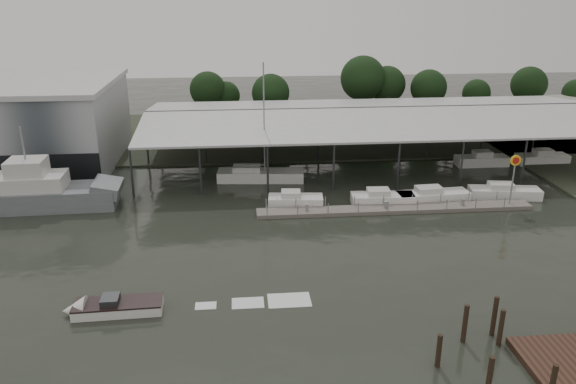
{
  "coord_description": "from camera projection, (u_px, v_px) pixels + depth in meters",
  "views": [
    {
      "loc": [
        -0.59,
        -41.35,
        21.48
      ],
      "look_at": [
        4.1,
        9.75,
        2.5
      ],
      "focal_mm": 35.0,
      "sensor_mm": 36.0,
      "label": 1
    }
  ],
  "objects": [
    {
      "name": "moored_cruiser_0",
      "position": [
        295.0,
        200.0,
        57.84
      ],
      "size": [
        5.78,
        2.73,
        1.7
      ],
      "rotation": [
        0.0,
        0.0,
        -0.1
      ],
      "color": "white",
      "rests_on": "ground"
    },
    {
      "name": "speedboat_underway",
      "position": [
        110.0,
        308.0,
        39.02
      ],
      "size": [
        17.77,
        2.8,
        2.0
      ],
      "rotation": [
        0.0,
        0.0,
        3.18
      ],
      "color": "white",
      "rests_on": "ground"
    },
    {
      "name": "mooring_pilings",
      "position": [
        490.0,
        350.0,
        33.45
      ],
      "size": [
        5.08,
        7.11,
        3.49
      ],
      "color": "#302218",
      "rests_on": "ground"
    },
    {
      "name": "grey_trawler",
      "position": [
        42.0,
        193.0,
        57.1
      ],
      "size": [
        15.75,
        4.97,
        8.84
      ],
      "rotation": [
        0.0,
        0.0,
        0.03
      ],
      "color": "slate",
      "rests_on": "ground"
    },
    {
      "name": "storage_warehouse",
      "position": [
        17.0,
        123.0,
        69.86
      ],
      "size": [
        24.5,
        20.5,
        10.5
      ],
      "color": "#A0A4AA",
      "rests_on": "ground"
    },
    {
      "name": "floating_dock",
      "position": [
        395.0,
        209.0,
        56.68
      ],
      "size": [
        28.0,
        2.0,
        1.4
      ],
      "color": "slate",
      "rests_on": "ground"
    },
    {
      "name": "covered_boat_shed",
      "position": [
        375.0,
        113.0,
        71.6
      ],
      "size": [
        58.24,
        24.0,
        6.96
      ],
      "color": "silver",
      "rests_on": "ground"
    },
    {
      "name": "shell_fuel_sign",
      "position": [
        514.0,
        171.0,
        56.41
      ],
      "size": [
        1.1,
        0.18,
        5.55
      ],
      "color": "gray",
      "rests_on": "ground"
    },
    {
      "name": "moored_cruiser_1",
      "position": [
        382.0,
        198.0,
        58.39
      ],
      "size": [
        6.61,
        2.56,
        1.7
      ],
      "rotation": [
        0.0,
        0.0,
        -0.06
      ],
      "color": "white",
      "rests_on": "ground"
    },
    {
      "name": "ground",
      "position": [
        249.0,
        263.0,
        46.12
      ],
      "size": [
        200.0,
        200.0,
        0.0
      ],
      "primitive_type": "plane",
      "color": "#252A22",
      "rests_on": "ground"
    },
    {
      "name": "moored_cruiser_3",
      "position": [
        504.0,
        192.0,
        60.14
      ],
      "size": [
        7.64,
        3.24,
        1.7
      ],
      "rotation": [
        0.0,
        0.0,
        -0.14
      ],
      "color": "white",
      "rests_on": "ground"
    },
    {
      "name": "moored_cruiser_2",
      "position": [
        432.0,
        196.0,
        59.04
      ],
      "size": [
        7.75,
        2.76,
        1.7
      ],
      "rotation": [
        0.0,
        0.0,
        0.07
      ],
      "color": "white",
      "rests_on": "ground"
    },
    {
      "name": "land_strip_far",
      "position": [
        242.0,
        134.0,
        85.32
      ],
      "size": [
        140.0,
        30.0,
        0.3
      ],
      "color": "#333A2B",
      "rests_on": "ground"
    },
    {
      "name": "white_sailboat",
      "position": [
        259.0,
        175.0,
        65.36
      ],
      "size": [
        10.15,
        3.54,
        13.79
      ],
      "rotation": [
        0.0,
        0.0,
        -0.1
      ],
      "color": "white",
      "rests_on": "ground"
    },
    {
      "name": "horizon_tree_line",
      "position": [
        377.0,
        87.0,
        91.1
      ],
      "size": [
        66.85,
        10.57,
        10.89
      ],
      "color": "black",
      "rests_on": "ground"
    }
  ]
}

